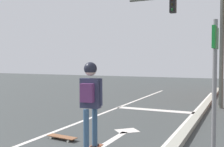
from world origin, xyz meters
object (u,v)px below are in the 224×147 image
at_px(skater, 90,94).
at_px(spare_skateboard, 62,137).
at_px(street_sign_post, 215,81).
at_px(traffic_signal_mast, 199,25).

height_order(skater, spare_skateboard, skater).
distance_m(skater, street_sign_post, 2.47).
relative_size(spare_skateboard, street_sign_post, 0.32).
xyz_separation_m(traffic_signal_mast, street_sign_post, (1.17, -7.43, -1.71)).
height_order(spare_skateboard, street_sign_post, street_sign_post).
distance_m(spare_skateboard, street_sign_post, 3.95).
xyz_separation_m(spare_skateboard, traffic_signal_mast, (2.26, 6.19, 3.21)).
relative_size(skater, spare_skateboard, 2.23).
bearing_deg(street_sign_post, spare_skateboard, 160.09).
relative_size(traffic_signal_mast, street_sign_post, 2.00).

